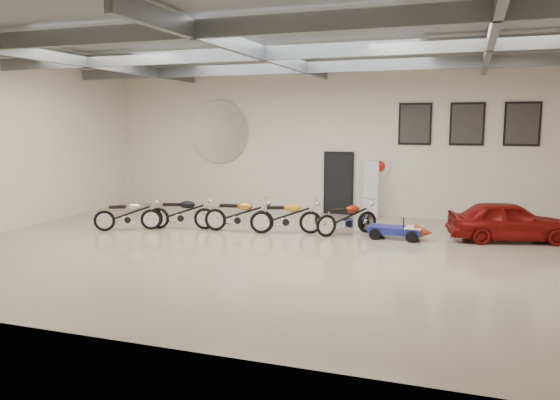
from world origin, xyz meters
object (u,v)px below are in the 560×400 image
(motorcycle_red, at_px, (347,217))
(motorcycle_silver, at_px, (128,214))
(motorcycle_gold, at_px, (239,214))
(motorcycle_yellow, at_px, (286,216))
(go_kart, at_px, (401,228))
(banner_stand, at_px, (371,190))
(vintage_car, at_px, (509,221))
(motorcycle_black, at_px, (181,212))

(motorcycle_red, bearing_deg, motorcycle_silver, 148.64)
(motorcycle_red, bearing_deg, motorcycle_gold, 146.80)
(motorcycle_gold, distance_m, motorcycle_red, 3.11)
(motorcycle_yellow, height_order, go_kart, motorcycle_yellow)
(banner_stand, height_order, motorcycle_yellow, banner_stand)
(banner_stand, distance_m, go_kart, 3.41)
(motorcycle_yellow, distance_m, motorcycle_red, 1.73)
(vintage_car, bearing_deg, go_kart, 90.73)
(banner_stand, distance_m, motorcycle_silver, 7.77)
(motorcycle_gold, xyz_separation_m, go_kart, (4.56, 0.51, -0.21))
(motorcycle_yellow, distance_m, go_kart, 3.21)
(motorcycle_yellow, relative_size, go_kart, 1.15)
(banner_stand, bearing_deg, motorcycle_red, -80.62)
(motorcycle_black, height_order, motorcycle_red, motorcycle_black)
(banner_stand, bearing_deg, vintage_car, -17.15)
(motorcycle_gold, distance_m, go_kart, 4.59)
(motorcycle_black, bearing_deg, motorcycle_silver, -169.34)
(motorcycle_red, distance_m, go_kart, 1.53)
(motorcycle_silver, height_order, motorcycle_yellow, motorcycle_yellow)
(banner_stand, height_order, motorcycle_black, banner_stand)
(banner_stand, xyz_separation_m, motorcycle_yellow, (-1.84, -3.36, -0.42))
(motorcycle_silver, xyz_separation_m, motorcycle_yellow, (4.53, 1.07, 0.03))
(motorcycle_silver, bearing_deg, banner_stand, 6.02)
(motorcycle_yellow, bearing_deg, go_kart, -12.46)
(motorcycle_gold, bearing_deg, go_kart, 0.72)
(motorcycle_yellow, bearing_deg, banner_stand, 43.49)
(banner_stand, bearing_deg, motorcycle_yellow, -106.17)
(motorcycle_red, xyz_separation_m, vintage_car, (4.26, 0.62, 0.04))
(banner_stand, height_order, vintage_car, banner_stand)
(motorcycle_black, height_order, motorcycle_yellow, motorcycle_yellow)
(motorcycle_red, bearing_deg, vintage_car, -36.53)
(banner_stand, xyz_separation_m, motorcycle_black, (-4.98, -3.75, -0.43))
(banner_stand, relative_size, motorcycle_red, 0.98)
(motorcycle_black, distance_m, go_kart, 6.37)
(vintage_car, bearing_deg, banner_stand, 46.13)
(motorcycle_gold, distance_m, motorcycle_yellow, 1.38)
(go_kart, bearing_deg, motorcycle_silver, -166.82)
(go_kart, bearing_deg, vintage_car, 18.03)
(motorcycle_gold, xyz_separation_m, motorcycle_yellow, (1.37, 0.21, -0.01))
(motorcycle_yellow, relative_size, motorcycle_red, 1.04)
(banner_stand, xyz_separation_m, motorcycle_silver, (-6.37, -4.43, -0.45))
(motorcycle_black, bearing_deg, go_kart, -9.27)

